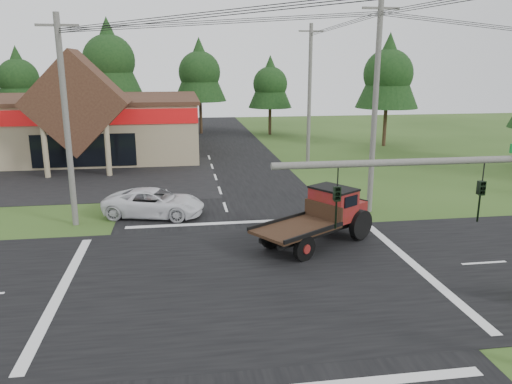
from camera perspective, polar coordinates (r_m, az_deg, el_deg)
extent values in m
plane|color=#2E4A1A|center=(19.79, -0.87, -9.83)|extent=(120.00, 120.00, 0.00)
cube|color=black|center=(19.79, -0.87, -9.80)|extent=(12.00, 120.00, 0.02)
cube|color=black|center=(19.79, -0.87, -9.80)|extent=(120.00, 12.00, 0.02)
cube|color=black|center=(39.50, -25.46, 1.18)|extent=(28.00, 14.00, 0.02)
cube|color=tan|center=(50.09, -24.46, 6.73)|extent=(30.00, 15.00, 5.00)
cube|color=#3C2118|center=(49.86, -24.77, 9.62)|extent=(30.40, 15.40, 0.30)
cube|color=#3C2118|center=(40.20, -19.75, 9.59)|extent=(7.78, 4.00, 7.78)
cylinder|color=tan|center=(39.41, -22.94, 4.37)|extent=(0.40, 0.40, 4.00)
cylinder|color=tan|center=(38.55, -16.58, 4.71)|extent=(0.40, 0.40, 4.00)
cube|color=black|center=(41.60, -19.06, 4.50)|extent=(8.00, 0.08, 2.60)
cylinder|color=#595651|center=(12.13, 20.73, 3.33)|extent=(8.00, 0.16, 0.16)
imported|color=black|center=(12.85, 24.23, -1.01)|extent=(0.16, 0.20, 1.00)
imported|color=black|center=(11.36, 9.19, -1.80)|extent=(0.16, 0.20, 1.00)
cylinder|color=#595651|center=(26.63, -20.85, 7.30)|extent=(0.30, 0.30, 10.50)
cube|color=#595651|center=(26.53, -21.79, 17.29)|extent=(2.00, 0.12, 0.12)
cylinder|color=#595651|center=(27.99, 13.43, 9.18)|extent=(0.30, 0.30, 11.50)
cube|color=#595651|center=(28.02, 14.08, 19.72)|extent=(2.00, 0.12, 0.12)
cylinder|color=#595651|center=(41.29, 6.13, 10.87)|extent=(0.30, 0.30, 11.20)
cube|color=#595651|center=(41.28, 6.32, 17.81)|extent=(2.00, 0.12, 0.12)
cylinder|color=#332316|center=(62.73, -25.05, 7.29)|extent=(0.36, 0.36, 3.50)
cone|color=black|center=(62.42, -25.55, 11.88)|extent=(5.60, 5.60, 6.60)
sphere|color=black|center=(62.43, -25.52, 11.61)|extent=(4.40, 4.40, 4.40)
cylinder|color=#332316|center=(59.65, -16.04, 8.29)|extent=(0.36, 0.36, 4.55)
cone|color=black|center=(59.37, -16.49, 14.59)|extent=(7.28, 7.28, 8.58)
sphere|color=black|center=(59.36, -16.47, 14.21)|extent=(5.72, 5.72, 5.72)
cylinder|color=#332316|center=(60.25, -6.33, 8.48)|extent=(0.36, 0.36, 3.85)
cone|color=black|center=(59.93, -6.48, 13.76)|extent=(6.16, 6.16, 7.26)
sphere|color=black|center=(59.93, -6.47, 13.45)|extent=(4.84, 4.84, 4.84)
cylinder|color=#332316|center=(59.17, 1.60, 8.11)|extent=(0.36, 0.36, 3.15)
cone|color=black|center=(58.84, 1.63, 12.51)|extent=(5.04, 5.04, 5.94)
sphere|color=black|center=(58.85, 1.63, 12.25)|extent=(3.96, 3.96, 3.96)
cylinder|color=#332316|center=(52.41, 14.50, 7.22)|extent=(0.36, 0.36, 3.85)
cone|color=black|center=(52.05, 14.89, 13.29)|extent=(6.16, 6.16, 7.26)
sphere|color=black|center=(52.05, 14.87, 12.93)|extent=(4.84, 4.84, 4.84)
imported|color=silver|center=(27.85, -11.55, -1.21)|extent=(5.88, 3.78, 1.51)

